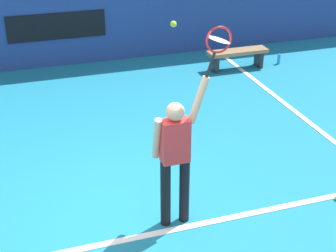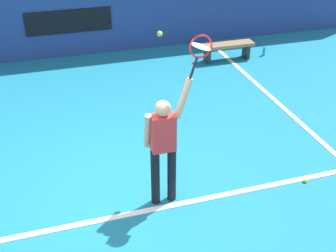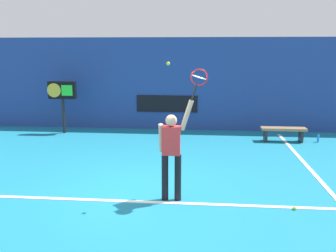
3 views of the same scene
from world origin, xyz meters
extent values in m
plane|color=teal|center=(0.00, 0.00, 0.00)|extent=(18.00, 18.00, 0.00)
cube|color=black|center=(0.00, 6.00, 0.94)|extent=(2.20, 0.03, 0.60)
cube|color=white|center=(0.00, -0.49, 0.01)|extent=(10.00, 0.10, 0.01)
cube|color=white|center=(3.91, 2.00, 0.01)|extent=(0.10, 7.00, 0.01)
cylinder|color=black|center=(0.56, -0.33, 0.46)|extent=(0.13, 0.13, 0.92)
cylinder|color=black|center=(0.81, -0.33, 0.46)|extent=(0.13, 0.13, 0.92)
cube|color=red|center=(0.68, -0.33, 1.20)|extent=(0.34, 0.20, 0.55)
sphere|color=#D8A884|center=(0.68, -0.33, 1.58)|extent=(0.22, 0.22, 0.22)
cylinder|color=#D8A884|center=(0.96, -0.33, 1.69)|extent=(0.26, 0.09, 0.58)
cylinder|color=#D8A884|center=(0.48, -0.25, 1.22)|extent=(0.09, 0.23, 0.58)
cylinder|color=black|center=(1.09, -0.33, 2.11)|extent=(0.12, 0.03, 0.30)
torus|color=red|center=(1.18, -0.33, 2.39)|extent=(0.39, 0.02, 0.39)
cylinder|color=silver|center=(1.18, -0.33, 2.39)|extent=(0.26, 0.27, 0.08)
sphere|color=#CCE033|center=(0.62, -0.40, 2.63)|extent=(0.07, 0.07, 0.07)
cube|color=olive|center=(3.84, 4.56, 0.41)|extent=(1.40, 0.36, 0.08)
cube|color=#262628|center=(3.29, 4.56, 0.18)|extent=(0.08, 0.32, 0.37)
cube|color=#262628|center=(4.39, 4.56, 0.18)|extent=(0.08, 0.32, 0.37)
cylinder|color=#338CD8|center=(4.93, 4.56, 0.12)|extent=(0.07, 0.07, 0.24)
sphere|color=#CCE033|center=(2.97, -0.57, 0.03)|extent=(0.07, 0.07, 0.07)
camera|label=1|loc=(-1.00, -5.22, 4.04)|focal=53.06mm
camera|label=2|loc=(-0.72, -5.15, 4.31)|focal=45.99mm
camera|label=3|loc=(1.22, -6.99, 2.90)|focal=39.03mm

